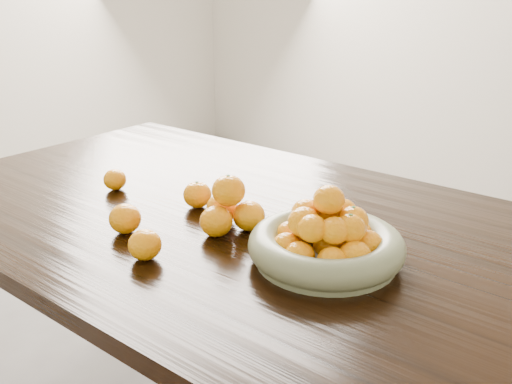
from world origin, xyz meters
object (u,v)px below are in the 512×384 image
Objects in this scene: orange_pyramid at (229,208)px; loose_orange_0 at (197,195)px; dining_table at (278,263)px; fruit_bowl at (327,241)px.

orange_pyramid is 2.15× the size of loose_orange_0.
dining_table is 6.49× the size of fruit_bowl.
dining_table is 13.39× the size of orange_pyramid.
fruit_bowl reaches higher than orange_pyramid.
loose_orange_0 is at bearing 172.98° from fruit_bowl.
dining_table is at bearing 41.85° from orange_pyramid.
loose_orange_0 is (-0.40, 0.05, -0.01)m from fruit_bowl.
fruit_bowl reaches higher than loose_orange_0.
dining_table is 0.18m from orange_pyramid.
dining_table is 0.26m from loose_orange_0.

